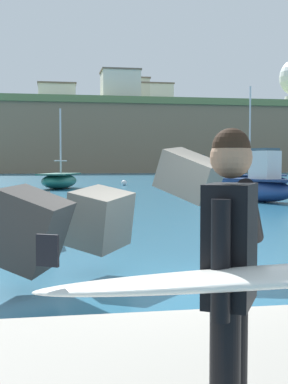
% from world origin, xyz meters
% --- Properties ---
extents(ground_plane, '(400.00, 400.00, 0.00)m').
position_xyz_m(ground_plane, '(0.00, 0.00, 0.00)').
color(ground_plane, '#235B7A').
extents(breakwater_jetty, '(32.08, 7.95, 2.34)m').
position_xyz_m(breakwater_jetty, '(-2.04, 2.00, 1.11)').
color(breakwater_jetty, '#4C4944').
rests_on(breakwater_jetty, ground).
extents(surfer_with_board, '(2.00, 1.55, 1.78)m').
position_xyz_m(surfer_with_board, '(-0.96, -4.89, 1.28)').
color(surfer_with_board, black).
rests_on(surfer_with_board, walkway_path).
extents(boat_near_left, '(3.01, 4.33, 2.51)m').
position_xyz_m(boat_near_left, '(7.75, 15.97, 0.79)').
color(boat_near_left, navy).
rests_on(boat_near_left, ground).
extents(boat_near_centre, '(5.38, 3.74, 7.51)m').
position_xyz_m(boat_near_centre, '(12.93, 29.77, 0.54)').
color(boat_near_centre, navy).
rests_on(boat_near_centre, ground).
extents(boat_near_right, '(3.48, 5.39, 5.67)m').
position_xyz_m(boat_near_right, '(-1.46, 30.02, 0.59)').
color(boat_near_right, '#1E6656').
rests_on(boat_near_right, ground).
extents(boat_mid_left, '(2.91, 4.68, 2.54)m').
position_xyz_m(boat_mid_left, '(11.24, 38.90, 0.79)').
color(boat_mid_left, '#EAC64C').
rests_on(boat_mid_left, ground).
extents(mooring_buoy_inner, '(0.44, 0.44, 0.44)m').
position_xyz_m(mooring_buoy_inner, '(3.67, 34.02, 0.22)').
color(mooring_buoy_inner, silver).
rests_on(mooring_buoy_inner, ground).
extents(mooring_buoy_middle, '(0.44, 0.44, 0.44)m').
position_xyz_m(mooring_buoy_middle, '(6.67, 26.84, 0.22)').
color(mooring_buoy_middle, yellow).
rests_on(mooring_buoy_middle, ground).
extents(headland_bluff, '(76.30, 34.77, 13.23)m').
position_xyz_m(headland_bluff, '(21.62, 99.28, 6.64)').
color(headland_bluff, '#847056').
rests_on(headland_bluff, ground).
extents(station_building_west, '(7.46, 7.15, 4.12)m').
position_xyz_m(station_building_west, '(-1.14, 98.75, 15.30)').
color(station_building_west, silver).
rests_on(station_building_west, headland_bluff).
extents(station_building_central, '(8.03, 5.45, 5.36)m').
position_xyz_m(station_building_central, '(19.23, 103.14, 15.92)').
color(station_building_central, silver).
rests_on(station_building_central, headland_bluff).
extents(station_building_east, '(7.32, 6.60, 5.88)m').
position_xyz_m(station_building_east, '(10.58, 91.31, 16.18)').
color(station_building_east, silver).
rests_on(station_building_east, headland_bluff).
extents(station_building_annex, '(7.91, 6.60, 6.39)m').
position_xyz_m(station_building_annex, '(14.22, 103.68, 16.44)').
color(station_building_annex, beige).
rests_on(station_building_annex, headland_bluff).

